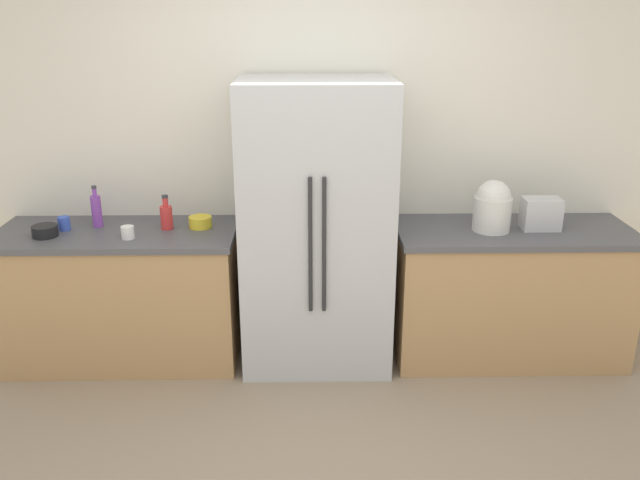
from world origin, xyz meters
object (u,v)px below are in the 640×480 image
toaster (541,214)px  bowl_b (200,222)px  bowl_a (45,231)px  bottle_a (166,216)px  bottle_b (97,210)px  refrigerator (317,227)px  rice_cooker (493,206)px  cup_b (64,223)px  cup_a (128,232)px

toaster → bowl_b: toaster is taller
bowl_a → bottle_a: bearing=10.7°
bottle_b → bowl_a: bottle_b is taller
refrigerator → bowl_a: size_ratio=11.80×
refrigerator → rice_cooker: size_ratio=5.63×
refrigerator → rice_cooker: refrigerator is taller
toaster → bowl_a: size_ratio=1.51×
bowl_a → bowl_b: 0.94m
cup_b → refrigerator: bearing=-1.9°
toaster → rice_cooker: rice_cooker is taller
rice_cooker → cup_b: size_ratio=3.81×
refrigerator → cup_a: refrigerator is taller
refrigerator → rice_cooker: (1.09, -0.00, 0.13)m
rice_cooker → bowl_a: bearing=-178.6°
bowl_a → refrigerator: bearing=2.5°
bowl_b → bottle_a: bearing=-172.5°
rice_cooker → bowl_b: (-1.83, 0.09, -0.12)m
rice_cooker → bowl_a: size_ratio=2.09×
cup_b → cup_a: bearing=-21.4°
bottle_b → bottle_a: bearing=-7.0°
refrigerator → cup_a: size_ratio=23.07×
bottle_a → bowl_b: size_ratio=1.51×
refrigerator → bowl_b: bearing=173.0°
toaster → bowl_a: toaster is taller
rice_cooker → cup_a: rice_cooker is taller
bottle_a → cup_a: size_ratio=2.79×
cup_a → bowl_b: bearing=27.4°
rice_cooker → bottle_b: bearing=177.2°
rice_cooker → bowl_b: bearing=177.1°
bottle_a → rice_cooker: bearing=-1.9°
bottle_b → cup_b: bearing=-161.1°
refrigerator → bottle_b: size_ratio=6.80×
refrigerator → cup_b: 1.59m
toaster → bowl_b: 2.15m
refrigerator → toaster: size_ratio=7.79×
bowl_b → cup_a: bearing=-152.6°
refrigerator → cup_a: bearing=-174.0°
refrigerator → cup_b: (-1.58, 0.05, 0.02)m
refrigerator → bowl_a: (-1.66, -0.07, 0.01)m
bottle_a → bowl_a: 0.73m
cup_a → bowl_b: cup_a is taller
bottle_b → cup_a: size_ratio=3.39×
cup_a → bowl_b: (0.41, 0.21, -0.00)m
toaster → bottle_b: size_ratio=0.87×
rice_cooker → bowl_b: 1.84m
rice_cooker → cup_b: bearing=178.8°
refrigerator → bowl_b: refrigerator is taller
toaster → bottle_a: (-2.35, 0.04, -0.02)m
bowl_b → cup_b: bearing=-177.5°
bottle_b → bowl_b: bearing=-2.4°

